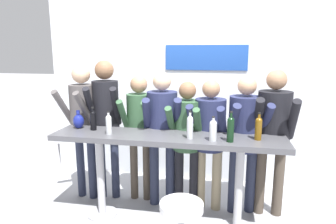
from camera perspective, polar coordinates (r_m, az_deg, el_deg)
ground_plane at (r=3.76m, az=-0.23°, el=-20.07°), size 40.00×40.00×0.00m
back_wall at (r=4.54m, az=2.99°, el=4.13°), size 4.20×0.12×2.75m
tasting_table at (r=3.38m, az=-0.24°, el=-7.28°), size 2.60×0.51×1.05m
person_far_left at (r=4.05m, az=-15.90°, el=-0.86°), size 0.46×0.59×1.80m
person_left at (r=3.96m, az=-11.74°, el=-0.34°), size 0.47×0.60×1.85m
person_center_left at (r=3.88m, az=-5.49°, el=-2.32°), size 0.39×0.51×1.66m
person_center at (r=3.72m, az=-1.13°, el=-2.49°), size 0.52×0.61×1.72m
person_center_right at (r=3.67m, az=3.60°, el=-3.76°), size 0.43×0.53×1.61m
person_right at (r=3.68m, az=7.95°, el=-3.71°), size 0.50×0.59×1.63m
person_far_right at (r=3.66m, az=14.46°, el=-3.53°), size 0.53×0.62×1.69m
person_rightmost at (r=3.69m, az=19.41°, el=-2.85°), size 0.47×0.58×1.77m
wine_bottle_0 at (r=3.12m, az=11.83°, el=-3.01°), size 0.07×0.07×0.32m
wine_bottle_1 at (r=3.13m, az=8.59°, el=-3.30°), size 0.08×0.08×0.26m
wine_bottle_2 at (r=3.27m, az=16.85°, el=-2.83°), size 0.07×0.07×0.29m
wine_bottle_3 at (r=3.41m, az=-11.23°, el=-2.18°), size 0.07×0.07×0.26m
wine_bottle_4 at (r=3.63m, az=-14.07°, el=-1.39°), size 0.07×0.07×0.28m
wine_bottle_5 at (r=3.18m, az=4.20°, el=-2.70°), size 0.07×0.07×0.30m
decorative_vase at (r=3.77m, az=-16.68°, el=-1.65°), size 0.13×0.13×0.22m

